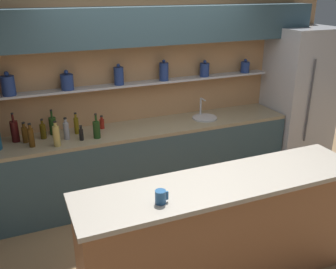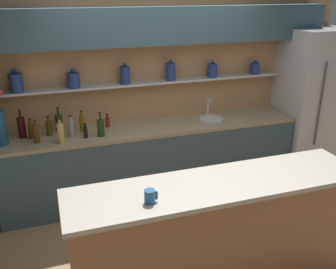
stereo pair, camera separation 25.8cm
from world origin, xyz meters
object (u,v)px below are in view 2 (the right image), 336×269
bottle_oil_10 (49,128)px  bottle_sauce_3 (107,122)px  bottle_oil_0 (82,123)px  bottle_sauce_9 (85,132)px  bottle_wine_4 (59,123)px  bottle_wine_7 (101,127)px  coffee_mug (150,196)px  bottle_wine_5 (22,127)px  sink_fixture (211,118)px  refrigerator (310,103)px  bottle_spirit_8 (71,128)px  bottle_spirit_6 (31,130)px  bottle_spirit_2 (61,133)px  bottle_spirit_1 (36,133)px

bottle_oil_10 → bottle_sauce_3: bearing=4.6°
bottle_sauce_3 → bottle_oil_10: bearing=-175.4°
bottle_oil_0 → bottle_sauce_9: 0.22m
bottle_sauce_3 → bottle_wine_4: 0.56m
bottle_wine_7 → coffee_mug: size_ratio=2.77×
bottle_wine_5 → sink_fixture: bearing=-2.7°
refrigerator → bottle_sauce_3: bearing=176.1°
refrigerator → bottle_oil_10: 3.46m
bottle_spirit_8 → bottle_spirit_6: bearing=169.8°
refrigerator → bottle_sauce_9: refrigerator is taller
sink_fixture → bottle_spirit_6: bearing=178.9°
bottle_spirit_6 → sink_fixture: bearing=-1.1°
bottle_wine_4 → bottle_oil_10: size_ratio=1.29×
refrigerator → bottle_oil_0: (-3.09, 0.14, 0.02)m
bottle_spirit_2 → bottle_sauce_3: 0.66m
bottle_sauce_3 → bottle_spirit_6: bottle_spirit_6 is taller
bottle_oil_0 → bottle_wine_7: (0.18, -0.22, -0.00)m
bottle_sauce_3 → bottle_wine_7: bearing=-114.1°
bottle_sauce_3 → bottle_wine_4: (-0.56, 0.03, 0.04)m
bottle_sauce_3 → bottle_oil_10: 0.68m
bottle_wine_5 → bottle_oil_0: bearing=-1.5°
bottle_spirit_1 → bottle_sauce_3: bearing=17.2°
refrigerator → bottle_spirit_1: size_ratio=7.66×
bottle_wine_5 → bottle_wine_7: 0.88m
sink_fixture → coffee_mug: 2.26m
bottle_spirit_1 → bottle_oil_10: 0.24m
bottle_oil_0 → bottle_spirit_6: bearing=-175.1°
sink_fixture → bottle_sauce_3: bearing=173.7°
bottle_wine_5 → coffee_mug: bottle_wine_5 is taller
bottle_oil_0 → bottle_spirit_2: size_ratio=0.91×
bottle_sauce_9 → bottle_oil_10: 0.44m
bottle_sauce_9 → sink_fixture: bearing=4.5°
bottle_sauce_3 → bottle_sauce_9: size_ratio=0.94×
coffee_mug → bottle_spirit_8: bearing=103.0°
bottle_wine_4 → bottle_oil_10: (-0.12, -0.09, -0.02)m
bottle_sauce_9 → bottle_wine_4: bearing=131.2°
bottle_sauce_3 → bottle_spirit_6: 0.88m
bottle_wine_7 → bottle_sauce_9: 0.17m
bottle_spirit_2 → bottle_oil_10: 0.30m
bottle_spirit_6 → coffee_mug: 2.05m
refrigerator → coffee_mug: refrigerator is taller
bottle_wine_5 → bottle_wine_4: bearing=9.3°
bottle_sauce_9 → coffee_mug: bearing=-81.0°
bottle_spirit_2 → bottle_sauce_9: 0.28m
coffee_mug → sink_fixture: bearing=53.8°
bottle_spirit_6 → bottle_spirit_8: 0.44m
bottle_spirit_1 → bottle_sauce_9: 0.52m
bottle_wine_7 → bottle_sauce_9: bottle_wine_7 is taller
bottle_oil_10 → coffee_mug: 2.02m
sink_fixture → bottle_spirit_1: (-2.12, -0.11, 0.09)m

